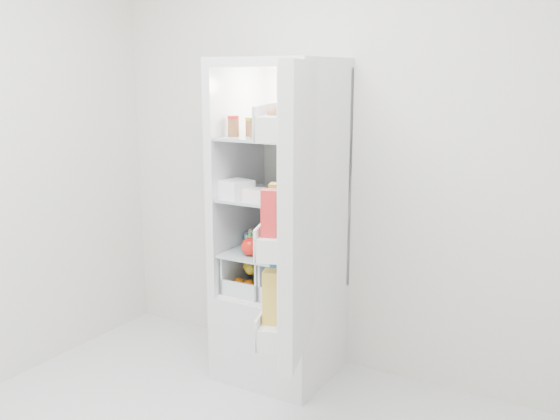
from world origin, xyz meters
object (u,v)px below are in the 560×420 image
Objects in this scene: red_cabbage at (292,234)px; refrigerator at (284,261)px; fridge_door at (292,217)px; mushroom_bowl at (257,239)px.

refrigerator is at bearing 148.17° from red_cabbage.
refrigerator is 0.20m from red_cabbage.
red_cabbage is at bearing -31.83° from refrigerator.
refrigerator is 9.38× the size of red_cabbage.
refrigerator is at bearing 14.14° from fridge_door.
refrigerator reaches higher than mushroom_bowl.
fridge_door is at bearing -46.73° from mushroom_bowl.
refrigerator is 12.63× the size of mushroom_bowl.
red_cabbage is 0.25m from mushroom_bowl.
red_cabbage reaches higher than mushroom_bowl.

